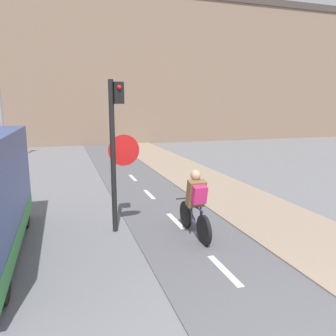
{
  "coord_description": "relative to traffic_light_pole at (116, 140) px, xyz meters",
  "views": [
    {
      "loc": [
        -2.44,
        -1.52,
        2.72
      ],
      "look_at": [
        0.0,
        6.09,
        1.2
      ],
      "focal_mm": 35.0,
      "sensor_mm": 36.0,
      "label": 1
    }
  ],
  "objects": [
    {
      "name": "building_row_background",
      "position": [
        1.38,
        19.02,
        3.4
      ],
      "size": [
        60.0,
        5.2,
        10.8
      ],
      "color": "#89705B",
      "rests_on": "ground_plane"
    },
    {
      "name": "traffic_light_pole",
      "position": [
        0.0,
        0.0,
        0.0
      ],
      "size": [
        0.67,
        0.25,
        3.25
      ],
      "color": "black",
      "rests_on": "ground_plane"
    },
    {
      "name": "cyclist_near",
      "position": [
        1.48,
        -0.82,
        -1.31
      ],
      "size": [
        0.46,
        1.62,
        1.43
      ],
      "color": "black",
      "rests_on": "ground_plane"
    }
  ]
}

